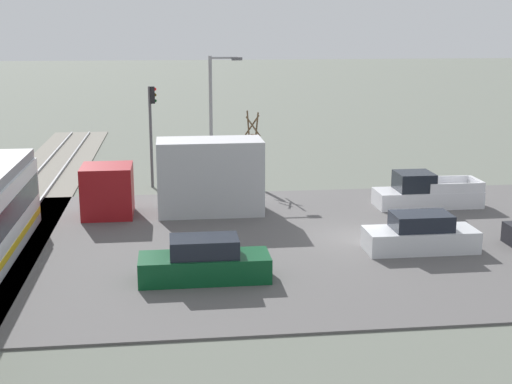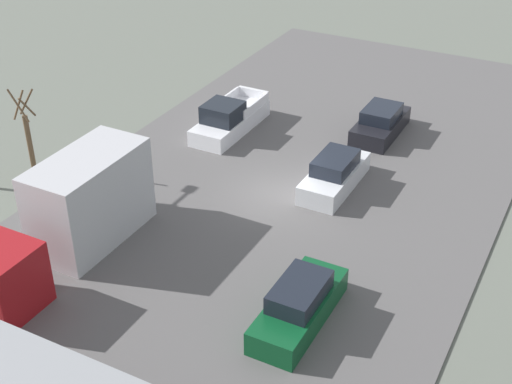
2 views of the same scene
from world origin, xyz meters
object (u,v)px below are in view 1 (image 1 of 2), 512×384
box_truck (185,180)px  pickup_truck (425,193)px  traffic_light_pole (152,123)px  street_tree (253,153)px  sedan_car_1 (204,262)px  street_lamp_near_crossing (215,108)px  sedan_car_0 (420,235)px

box_truck → pickup_truck: size_ratio=1.63×
traffic_light_pole → street_tree: bearing=-95.7°
traffic_light_pole → sedan_car_1: bearing=-172.4°
sedan_car_1 → pickup_truck: bearing=128.8°
box_truck → street_tree: street_tree is taller
traffic_light_pole → street_tree: (-0.57, -5.62, -1.71)m
sedan_car_1 → traffic_light_pole: size_ratio=0.82×
sedan_car_1 → box_truck: bearing=-177.4°
traffic_light_pole → street_lamp_near_crossing: (1.65, -3.63, 0.59)m
sedan_car_0 → traffic_light_pole: traffic_light_pole is taller
box_truck → street_tree: 6.96m
traffic_light_pole → sedan_car_0: bearing=-140.5°
box_truck → traffic_light_pole: bearing=14.9°
box_truck → sedan_car_1: box_truck is taller
sedan_car_1 → street_tree: size_ratio=1.09×
street_lamp_near_crossing → street_tree: bearing=-138.1°
sedan_car_1 → street_lamp_near_crossing: street_lamp_near_crossing is taller
pickup_truck → street_lamp_near_crossing: (8.00, 10.10, 3.52)m
sedan_car_1 → traffic_light_pole: (15.68, 2.11, 2.94)m
box_truck → traffic_light_pole: (6.30, 1.68, 1.93)m
traffic_light_pole → street_tree: 5.90m
box_truck → sedan_car_0: bearing=-127.0°
pickup_truck → street_tree: street_tree is taller
box_truck → pickup_truck: bearing=-90.2°
pickup_truck → traffic_light_pole: bearing=65.2°
sedan_car_0 → street_tree: street_tree is taller
sedan_car_1 → street_lamp_near_crossing: (17.33, -1.53, 3.53)m
street_tree → traffic_light_pole: bearing=84.3°
pickup_truck → street_lamp_near_crossing: street_lamp_near_crossing is taller
sedan_car_0 → sedan_car_1: 9.20m
traffic_light_pole → pickup_truck: bearing=-114.8°
box_truck → pickup_truck: 12.09m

